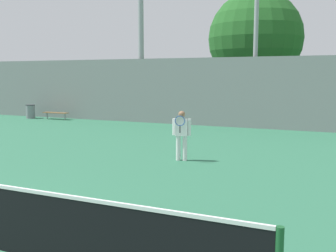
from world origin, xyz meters
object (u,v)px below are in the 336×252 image
(bench_courtside_near, at_px, (56,113))
(light_pole_far_right, at_px, (256,22))
(light_pole_near_left, at_px, (141,22))
(trash_bin, at_px, (30,111))
(tree_green_tall, at_px, (255,39))
(tennis_player, at_px, (182,133))

(bench_courtside_near, xyz_separation_m, light_pole_far_right, (11.61, 1.20, 4.85))
(light_pole_near_left, distance_m, trash_bin, 8.84)
(bench_courtside_near, xyz_separation_m, trash_bin, (-1.83, -0.14, 0.04))
(bench_courtside_near, relative_size, tree_green_tall, 0.22)
(tennis_player, distance_m, light_pole_near_left, 11.61)
(light_pole_near_left, xyz_separation_m, light_pole_far_right, (6.39, 0.07, -0.37))
(light_pole_near_left, distance_m, tree_green_tall, 7.42)
(light_pole_far_right, xyz_separation_m, trash_bin, (-13.45, -1.34, -4.81))
(trash_bin, bearing_deg, tree_green_tall, 27.18)
(light_pole_far_right, height_order, trash_bin, light_pole_far_right)
(bench_courtside_near, bearing_deg, tennis_player, -34.26)
(tennis_player, xyz_separation_m, light_pole_near_left, (-5.98, 8.76, 4.73))
(tennis_player, relative_size, light_pole_far_right, 0.18)
(tree_green_tall, bearing_deg, trash_bin, -152.82)
(tree_green_tall, bearing_deg, light_pole_near_left, -136.38)
(bench_courtside_near, relative_size, light_pole_near_left, 0.17)
(light_pole_far_right, distance_m, trash_bin, 14.34)
(tennis_player, relative_size, bench_courtside_near, 0.92)
(bench_courtside_near, relative_size, light_pole_far_right, 0.20)
(light_pole_far_right, xyz_separation_m, tree_green_tall, (-1.04, 5.03, -0.35))
(light_pole_far_right, bearing_deg, tennis_player, -92.71)
(bench_courtside_near, distance_m, tree_green_tall, 13.07)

